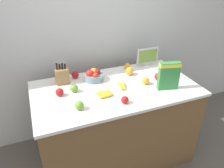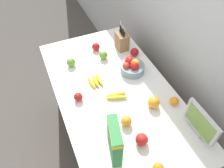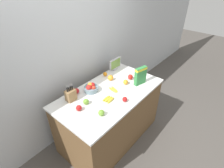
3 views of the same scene
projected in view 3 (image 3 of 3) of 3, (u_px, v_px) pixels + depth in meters
The scene contains 19 objects.
ground_plane at pixel (110, 135), 3.09m from camera, with size 14.00×14.00×0.00m, color #514C47.
wall_back at pixel (78, 57), 2.71m from camera, with size 9.00×0.06×2.60m.
counter at pixel (110, 115), 2.82m from camera, with size 1.65×0.90×0.94m.
knife_block at pixel (71, 95), 2.36m from camera, with size 0.13×0.10×0.27m.
small_monitor at pixel (115, 64), 3.05m from camera, with size 0.28×0.03×0.22m.
cereal_box at pixel (141, 75), 2.66m from camera, with size 0.21×0.11×0.28m.
fruit_bowl at pixel (91, 88), 2.56m from camera, with size 0.21×0.21×0.13m.
banana_bunch_left at pixel (113, 89), 2.59m from camera, with size 0.10×0.18×0.03m.
banana_bunch_right at pixel (108, 99), 2.40m from camera, with size 0.16×0.11×0.03m.
apple_rightmost at pixel (101, 113), 2.14m from camera, with size 0.08×0.08×0.08m, color #6B9E33.
apple_middle at pixel (86, 102), 2.32m from camera, with size 0.08×0.08×0.08m, color #6B9E33.
apple_rear at pixel (125, 99), 2.37m from camera, with size 0.07×0.07×0.07m, color red.
apple_by_knife_block at pixel (77, 91), 2.52m from camera, with size 0.08×0.08×0.08m, color #A31419.
apple_front at pixel (130, 77), 2.83m from camera, with size 0.08×0.08×0.08m, color red.
apple_near_bananas at pixel (79, 108), 2.22m from camera, with size 0.08×0.08×0.08m, color red.
orange_by_cereal at pixel (137, 72), 2.97m from camera, with size 0.07×0.07×0.07m, color orange.
orange_mid_left at pixel (111, 78), 2.81m from camera, with size 0.09×0.09×0.09m, color orange.
orange_back_center at pixel (126, 82), 2.71m from camera, with size 0.08×0.08×0.08m, color orange.
orange_mid_right at pixel (105, 74), 2.92m from camera, with size 0.07×0.07×0.07m, color orange.
Camera 3 is at (-1.55, -1.35, 2.47)m, focal length 28.00 mm.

